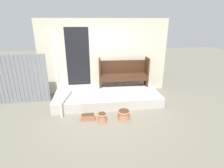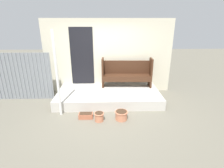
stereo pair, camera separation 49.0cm
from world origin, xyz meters
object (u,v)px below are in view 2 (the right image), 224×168
(bench, at_px, (127,72))
(flower_pot_middle, at_px, (121,115))
(flower_pot_left, at_px, (99,116))
(planter_box_rect, at_px, (86,116))
(support_post, at_px, (57,75))

(bench, height_order, flower_pot_middle, bench)
(flower_pot_left, relative_size, planter_box_rect, 0.71)
(support_post, height_order, flower_pot_middle, support_post)
(flower_pot_left, xyz_separation_m, planter_box_rect, (-0.37, 0.16, -0.06))
(bench, relative_size, planter_box_rect, 4.55)
(bench, bearing_deg, flower_pot_middle, -98.13)
(bench, distance_m, flower_pot_left, 2.13)
(flower_pot_left, bearing_deg, flower_pot_middle, 5.60)
(flower_pot_left, xyz_separation_m, flower_pot_middle, (0.59, 0.06, 0.00))
(bench, height_order, planter_box_rect, bench)
(bench, height_order, flower_pot_left, bench)
(support_post, relative_size, flower_pot_middle, 6.47)
(support_post, xyz_separation_m, flower_pot_middle, (1.69, -0.31, -1.03))
(flower_pot_left, distance_m, flower_pot_middle, 0.60)
(planter_box_rect, bearing_deg, support_post, 163.84)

